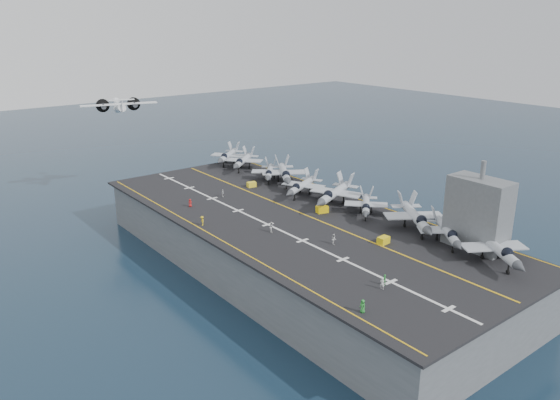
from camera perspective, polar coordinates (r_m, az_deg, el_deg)
ground at (r=109.84m, az=1.30°, el=-6.97°), size 500.00×500.00×0.00m
hull at (r=107.80m, az=1.32°, el=-4.57°), size 36.00×90.00×10.00m
flight_deck at (r=105.89m, az=1.34°, el=-1.97°), size 38.00×92.00×0.40m
foul_line at (r=107.63m, az=2.57°, el=-1.52°), size 0.35×90.00×0.02m
landing_centerline at (r=102.35m, az=-1.27°, el=-2.57°), size 0.50×90.00×0.02m
deck_edge_port at (r=96.63m, az=-6.50°, el=-3.99°), size 0.25×90.00×0.02m
deck_edge_stbd at (r=117.80m, az=8.31°, el=0.07°), size 0.25×90.00×0.02m
island_superstructure at (r=95.54m, az=20.06°, el=-0.50°), size 5.00×10.00×15.00m
fighter_jet_0 at (r=92.26m, az=21.65°, el=-4.57°), size 16.64×18.29×5.29m
fighter_jet_1 at (r=97.27m, az=17.06°, el=-3.03°), size 16.04×16.74×4.86m
fighter_jet_2 at (r=101.72m, az=13.96°, el=-1.61°), size 17.84×19.22×5.55m
fighter_jet_3 at (r=108.00m, az=8.98°, el=-0.44°), size 15.05×14.83×4.40m
fighter_jet_4 at (r=112.79m, az=5.75°, el=0.81°), size 18.92×16.20×5.55m
fighter_jet_5 at (r=118.62m, az=2.33°, el=1.59°), size 16.53×14.34×4.83m
fighter_jet_6 at (r=127.41m, az=0.46°, el=2.91°), size 17.08×18.66×5.39m
fighter_jet_7 at (r=129.94m, az=-1.10°, el=3.01°), size 15.00×15.45×4.50m
fighter_jet_8 at (r=140.11m, az=-3.87°, el=4.18°), size 16.82×16.06×4.88m
tow_cart_a at (r=95.26m, az=10.76°, el=-4.15°), size 2.16×1.50×1.24m
tow_cart_b at (r=108.81m, az=4.43°, el=-0.97°), size 2.58×2.04×1.36m
tow_cart_c at (r=125.38m, az=-3.00°, el=1.63°), size 2.16×1.61×1.18m
crew_0 at (r=73.34m, az=8.63°, el=-10.91°), size 0.77×1.13×1.85m
crew_1 at (r=79.68m, az=10.64°, el=-8.56°), size 1.06×1.25×1.77m
crew_2 at (r=98.44m, az=-0.88°, el=-2.84°), size 1.22×1.39×1.95m
crew_3 at (r=102.69m, az=-8.13°, el=-2.16°), size 1.00×1.25×1.81m
crew_4 at (r=118.71m, az=-6.00°, el=0.71°), size 1.10×1.18×1.64m
crew_5 at (r=113.25m, az=-9.37°, el=-0.30°), size 1.07×0.78×1.67m
crew_6 at (r=80.89m, az=10.86°, el=-8.20°), size 0.83×1.09×1.64m
crew_7 at (r=93.81m, az=5.65°, el=-4.07°), size 1.14×1.30×1.82m
transport_plane at (r=150.43m, az=-16.42°, el=9.15°), size 22.23×17.90×4.59m
fighter_jet_9 at (r=145.88m, az=-5.45°, el=4.71°), size 16.82×16.06×4.88m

